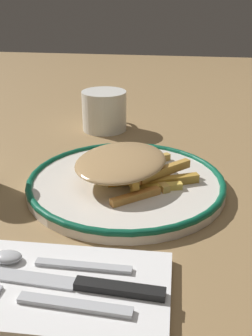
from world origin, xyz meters
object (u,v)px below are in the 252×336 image
Objects in this scene: plate at (126,182)px; spoon at (37,260)px; coffee_mug at (104,110)px; napkin at (62,288)px; knife at (79,284)px; fries_heap at (126,165)px; fork at (40,300)px.

spoon is (-0.21, 0.07, 0.01)m from plate.
napkin is at bearing -173.65° from coffee_mug.
plate and knife have the same top height.
plate is 2.48× the size of coffee_mug.
fries_heap is 0.24m from napkin.
napkin is (-0.24, 0.03, -0.03)m from fries_heap.
plate is 0.22m from spoon.
napkin is 0.03m from fork.
spoon is at bearing 61.90° from knife.
fries_heap is at bearing -162.21° from coffee_mug.
fries_heap is 0.22m from spoon.
fork reaches higher than napkin.
coffee_mug is at bearing 17.80° from plate.
spoon is 0.48m from coffee_mug.
plate is 0.29m from coffee_mug.
fork is at bearing 170.86° from plate.
knife is at bearing 177.28° from fries_heap.
fries_heap is 0.28m from coffee_mug.
fries_heap is 1.33× the size of spoon.
fries_heap is at bearing -7.25° from napkin.
plate is 1.49× the size of fries_heap.
plate is at bearing -9.14° from fork.
fork is 1.16× the size of spoon.
plate reaches higher than napkin.
fries_heap reaches higher than napkin.
fries_heap is at bearing 19.33° from plate.
spoon is (0.03, 0.03, 0.01)m from napkin.
fork is (-0.26, 0.04, 0.00)m from plate.
knife is 0.52m from coffee_mug.
fork is 0.06m from spoon.
spoon is (0.03, 0.05, 0.00)m from knife.
coffee_mug is at bearing 4.74° from fork.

